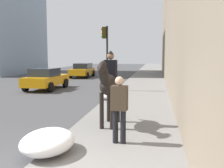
# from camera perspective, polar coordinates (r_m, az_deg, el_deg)

# --- Properties ---
(mounted_horse_near) EXTENTS (2.15, 0.64, 2.36)m
(mounted_horse_near) POSITION_cam_1_polar(r_m,az_deg,el_deg) (8.32, -0.50, 0.05)
(mounted_horse_near) COLOR black
(mounted_horse_near) RESTS_ON sidewalk_slab
(pedestrian_greeting) EXTENTS (0.30, 0.42, 1.70)m
(pedestrian_greeting) POSITION_cam_1_polar(r_m,az_deg,el_deg) (6.72, 1.57, -4.54)
(pedestrian_greeting) COLOR black
(pedestrian_greeting) RESTS_ON sidewalk_slab
(car_near_lane) EXTENTS (4.37, 1.93, 1.44)m
(car_near_lane) POSITION_cam_1_polar(r_m,az_deg,el_deg) (27.57, -6.27, 2.98)
(car_near_lane) COLOR orange
(car_near_lane) RESTS_ON ground
(car_mid_lane) EXTENTS (4.08, 2.04, 1.44)m
(car_mid_lane) POSITION_cam_1_polar(r_m,az_deg,el_deg) (18.45, -13.86, 1.12)
(car_mid_lane) COLOR orange
(car_mid_lane) RESTS_ON ground
(traffic_light_near_curb) EXTENTS (0.20, 0.44, 4.07)m
(traffic_light_near_curb) POSITION_cam_1_polar(r_m,az_deg,el_deg) (16.58, -1.33, 7.58)
(traffic_light_near_curb) COLOR black
(traffic_light_near_curb) RESTS_ON ground
(snow_pile_near) EXTENTS (1.54, 1.18, 0.53)m
(snow_pile_near) POSITION_cam_1_polar(r_m,az_deg,el_deg) (6.42, -13.48, -11.82)
(snow_pile_near) COLOR white
(snow_pile_near) RESTS_ON sidewalk_slab
(snow_pile_far) EXTENTS (0.97, 0.74, 0.34)m
(snow_pile_far) POSITION_cam_1_polar(r_m,az_deg,el_deg) (13.42, -0.97, -2.54)
(snow_pile_far) COLOR white
(snow_pile_far) RESTS_ON sidewalk_slab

